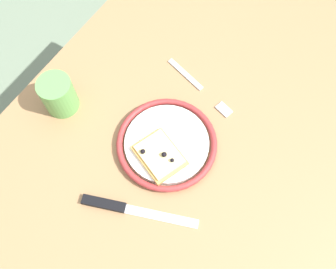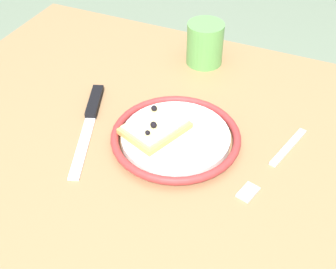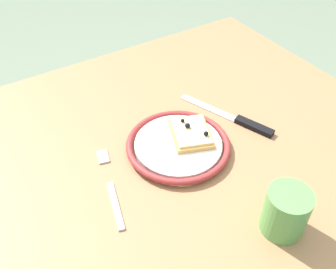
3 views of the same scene
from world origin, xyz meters
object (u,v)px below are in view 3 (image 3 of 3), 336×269
(dining_table, at_px, (150,181))
(plate, at_px, (178,145))
(fork, at_px, (110,186))
(cup, at_px, (286,212))
(knife, at_px, (241,121))
(pizza_slice_near, at_px, (191,133))

(dining_table, relative_size, plate, 5.01)
(dining_table, height_order, fork, fork)
(dining_table, bearing_deg, cup, -71.60)
(dining_table, bearing_deg, fork, -155.35)
(dining_table, bearing_deg, knife, -10.61)
(plate, relative_size, knife, 0.94)
(pizza_slice_near, bearing_deg, dining_table, 160.90)
(pizza_slice_near, xyz_separation_m, cup, (0.01, -0.26, 0.02))
(plate, bearing_deg, cup, -80.13)
(dining_table, bearing_deg, plate, -34.37)
(knife, height_order, cup, cup)
(plate, bearing_deg, pizza_slice_near, 8.44)
(cup, bearing_deg, plate, 99.87)
(plate, height_order, cup, cup)
(plate, distance_m, knife, 0.17)
(cup, bearing_deg, fork, 131.22)
(plate, bearing_deg, knife, -1.85)
(pizza_slice_near, bearing_deg, cup, -88.10)
(pizza_slice_near, xyz_separation_m, knife, (0.13, -0.01, -0.02))
(cup, bearing_deg, knife, 63.71)
(pizza_slice_near, height_order, knife, pizza_slice_near)
(dining_table, xyz_separation_m, plate, (0.05, -0.04, 0.12))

